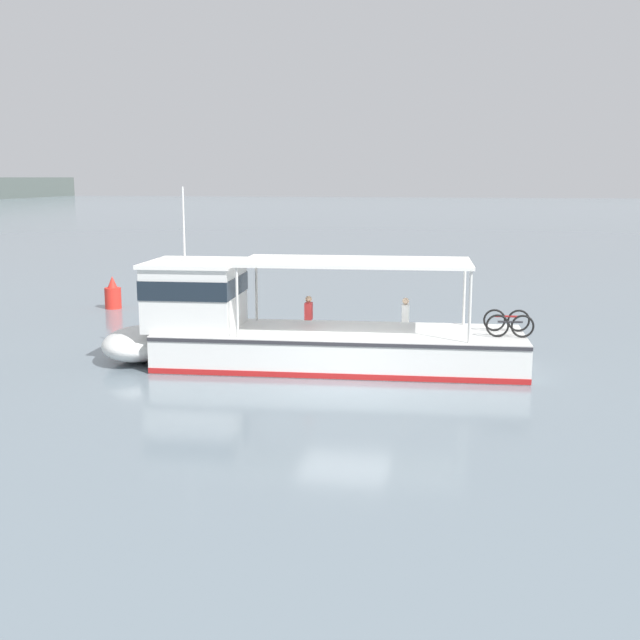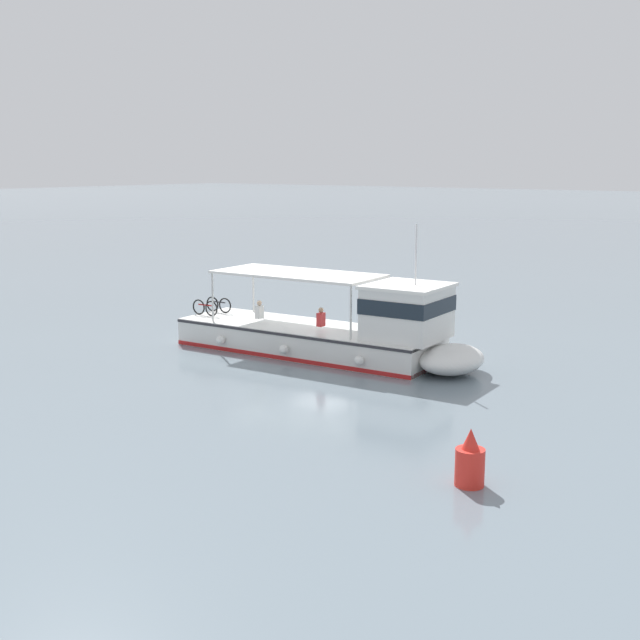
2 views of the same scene
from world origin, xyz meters
TOP-DOWN VIEW (x-y plane):
  - ground_plane at (0.00, 0.00)m, footprint 400.00×400.00m
  - ferry_main at (1.68, 2.08)m, footprint 4.18×12.99m
  - channel_buoy at (10.33, 11.86)m, footprint 0.70×0.70m

SIDE VIEW (x-z plane):
  - ground_plane at x=0.00m, z-range 0.00..0.00m
  - channel_buoy at x=10.33m, z-range -0.13..1.27m
  - ferry_main at x=1.68m, z-range -1.65..3.67m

